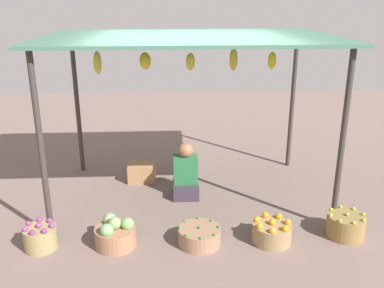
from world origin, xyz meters
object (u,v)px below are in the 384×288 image
basket_limes (346,225)px  wooden_crate_near_vendor (142,172)px  basket_cabbages (115,234)px  basket_oranges (272,232)px  basket_green_chilies (199,236)px  basket_purple_onions (40,237)px  vendor_person (186,175)px

basket_limes → wooden_crate_near_vendor: basket_limes is taller
basket_cabbages → basket_oranges: bearing=-0.8°
basket_green_chilies → basket_limes: (1.75, 0.07, 0.04)m
basket_purple_onions → basket_green_chilies: basket_purple_onions is taller
basket_oranges → basket_limes: 0.91m
basket_green_chilies → wooden_crate_near_vendor: (-0.76, 1.85, 0.03)m
basket_oranges → wooden_crate_near_vendor: basket_oranges is taller
basket_limes → basket_cabbages: bearing=-178.9°
basket_purple_onions → basket_oranges: basket_purple_onions is taller
vendor_person → basket_cabbages: 1.55m
basket_cabbages → basket_green_chilies: basket_cabbages is taller
basket_purple_onions → basket_limes: bearing=0.9°
basket_purple_onions → basket_cabbages: basket_cabbages is taller
basket_cabbages → wooden_crate_near_vendor: size_ratio=1.13×
basket_purple_onions → basket_green_chilies: 1.81m
vendor_person → basket_green_chilies: bearing=-85.6°
basket_purple_onions → basket_oranges: bearing=-0.5°
basket_green_chilies → wooden_crate_near_vendor: 2.00m
basket_cabbages → basket_oranges: size_ratio=1.03×
vendor_person → basket_purple_onions: size_ratio=2.12×
basket_limes → basket_oranges: bearing=-175.2°
basket_purple_onions → basket_oranges: 2.65m
basket_purple_onions → basket_oranges: (2.65, -0.02, -0.02)m
basket_purple_onions → basket_cabbages: size_ratio=0.79×
basket_purple_onions → basket_limes: (3.55, 0.05, -0.00)m
vendor_person → basket_green_chilies: vendor_person is taller
basket_purple_onions → basket_oranges: size_ratio=0.81×
basket_cabbages → basket_oranges: basket_cabbages is taller
basket_limes → wooden_crate_near_vendor: 3.07m
vendor_person → basket_green_chilies: 1.33m
vendor_person → wooden_crate_near_vendor: bearing=140.4°
vendor_person → basket_purple_onions: bearing=-142.9°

